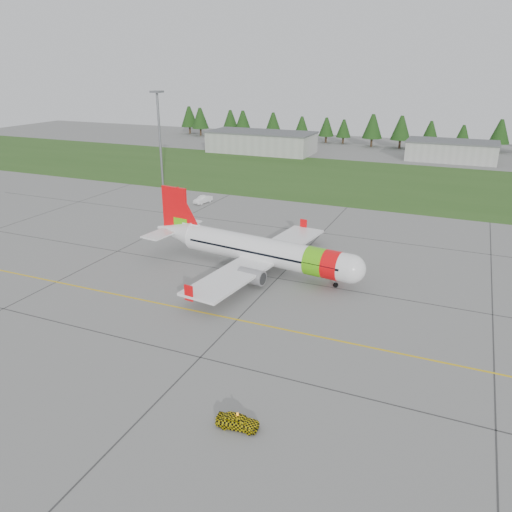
% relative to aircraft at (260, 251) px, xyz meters
% --- Properties ---
extents(ground, '(320.00, 320.00, 0.00)m').
position_rel_aircraft_xyz_m(ground, '(-6.87, -21.66, -2.76)').
color(ground, gray).
rests_on(ground, ground).
extents(aircraft, '(31.48, 29.23, 9.55)m').
position_rel_aircraft_xyz_m(aircraft, '(0.00, 0.00, 0.00)').
color(aircraft, white).
rests_on(aircraft, ground).
extents(follow_me_car, '(1.26, 1.43, 3.28)m').
position_rel_aircraft_xyz_m(follow_me_car, '(10.40, -28.93, -1.12)').
color(follow_me_car, yellow).
rests_on(follow_me_car, ground).
extents(service_van, '(1.77, 1.71, 4.37)m').
position_rel_aircraft_xyz_m(service_van, '(-23.72, 27.32, -0.57)').
color(service_van, white).
rests_on(service_van, ground).
extents(grass_strip, '(320.00, 50.00, 0.03)m').
position_rel_aircraft_xyz_m(grass_strip, '(-6.87, 60.34, -2.74)').
color(grass_strip, '#30561E').
rests_on(grass_strip, ground).
extents(taxi_guideline, '(120.00, 0.25, 0.02)m').
position_rel_aircraft_xyz_m(taxi_guideline, '(-6.87, -13.66, -2.74)').
color(taxi_guideline, gold).
rests_on(taxi_guideline, ground).
extents(hangar_west, '(32.00, 14.00, 6.00)m').
position_rel_aircraft_xyz_m(hangar_west, '(-36.87, 88.34, 0.24)').
color(hangar_west, '#A8A8A3').
rests_on(hangar_west, ground).
extents(hangar_east, '(24.00, 12.00, 5.20)m').
position_rel_aircraft_xyz_m(hangar_east, '(18.13, 96.34, -0.16)').
color(hangar_east, '#A8A8A3').
rests_on(hangar_east, ground).
extents(floodlight_mast, '(0.50, 0.50, 20.00)m').
position_rel_aircraft_xyz_m(floodlight_mast, '(-38.87, 36.34, 7.24)').
color(floodlight_mast, slate).
rests_on(floodlight_mast, ground).
extents(treeline, '(160.00, 8.00, 10.00)m').
position_rel_aircraft_xyz_m(treeline, '(-6.87, 116.34, 2.24)').
color(treeline, '#1C3F14').
rests_on(treeline, ground).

